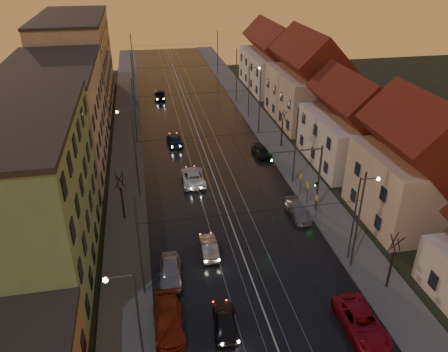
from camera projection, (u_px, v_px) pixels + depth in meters
road at (198, 135)px, 62.33m from camera, size 16.00×120.00×0.04m
sidewalk_left at (127, 140)px, 60.62m from camera, size 4.00×120.00×0.15m
sidewalk_right at (266, 130)px, 63.99m from camera, size 4.00×120.00×0.15m
tram_rail_0 at (183, 136)px, 61.94m from camera, size 0.06×120.00×0.03m
tram_rail_1 at (193, 135)px, 62.18m from camera, size 0.06×120.00×0.03m
tram_rail_2 at (204, 135)px, 62.44m from camera, size 0.06×120.00×0.03m
tram_rail_3 at (214, 134)px, 62.68m from camera, size 0.06×120.00×0.03m
apartment_left_1 at (19, 201)px, 33.79m from camera, size 10.00×18.00×13.00m
apartment_left_2 at (57, 118)px, 51.38m from camera, size 10.00×20.00×12.00m
apartment_left_3 at (77, 62)px, 71.74m from camera, size 10.00×24.00×14.00m
house_right_1 at (413, 169)px, 40.97m from camera, size 8.67×10.20×10.80m
house_right_2 at (351, 127)px, 52.62m from camera, size 9.18×12.24×9.20m
house_right_3 at (307, 83)px, 65.10m from camera, size 9.18×14.28×11.50m
house_right_4 at (272, 61)px, 81.07m from camera, size 9.18×16.32×10.00m
catenary_pole_l_1 at (139, 247)px, 31.88m from camera, size 0.16×0.16×9.00m
catenary_pole_r_1 at (358, 222)px, 34.78m from camera, size 0.16×0.16×9.00m
catenary_pole_l_2 at (136, 160)px, 44.90m from camera, size 0.16×0.16×9.00m
catenary_pole_r_2 at (295, 147)px, 47.80m from camera, size 0.16×0.16×9.00m
catenary_pole_l_3 at (134, 112)px, 57.92m from camera, size 0.16×0.16×9.00m
catenary_pole_r_3 at (260, 104)px, 60.82m from camera, size 0.16×0.16×9.00m
catenary_pole_l_4 at (133, 81)px, 70.93m from camera, size 0.16×0.16×9.00m
catenary_pole_r_4 at (236, 76)px, 73.84m from camera, size 0.16×0.16×9.00m
catenary_pole_l_5 at (132, 57)px, 86.56m from camera, size 0.16×0.16×9.00m
catenary_pole_r_5 at (218, 53)px, 89.46m from camera, size 0.16×0.16×9.00m
street_lamp_0 at (133, 314)px, 25.54m from camera, size 1.75×0.32×8.00m
street_lamp_1 at (359, 211)px, 35.56m from camera, size 1.75×0.32×8.00m
street_lamp_2 at (131, 135)px, 49.84m from camera, size 1.75×0.32×8.00m
street_lamp_3 at (251, 87)px, 66.80m from camera, size 1.75×0.32×8.00m
traffic_light_mast at (310, 171)px, 42.44m from camera, size 5.30×0.32×7.20m
bare_tree_0 at (122, 197)px, 42.10m from camera, size 1.09×1.09×5.11m
bare_tree_1 at (392, 263)px, 33.39m from camera, size 1.09×1.09×5.11m
bare_tree_2 at (282, 129)px, 57.73m from camera, size 1.09×1.09×5.11m
driving_car_0 at (225, 321)px, 30.60m from camera, size 2.03×4.13×1.36m
driving_car_1 at (209, 247)px, 38.18m from camera, size 1.50×4.03×1.31m
driving_car_2 at (193, 177)px, 49.65m from camera, size 2.56×5.37×1.48m
driving_car_3 at (175, 140)px, 59.20m from camera, size 2.12×4.74×1.35m
driving_car_4 at (160, 94)px, 76.88m from camera, size 2.03×4.72×1.59m
parked_left_2 at (168, 321)px, 30.58m from camera, size 2.07×5.03×1.46m
parked_left_3 at (170, 271)px, 35.23m from camera, size 2.07×4.53×1.51m
parked_right_0 at (361, 322)px, 30.45m from camera, size 2.49×5.40×1.50m
parked_right_1 at (299, 211)px, 43.46m from camera, size 1.81×4.28×1.23m
parked_right_2 at (261, 151)px, 56.00m from camera, size 2.04×4.18×1.37m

